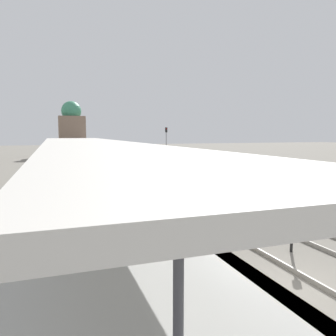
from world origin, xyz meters
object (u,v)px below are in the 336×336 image
train_near (102,152)px  signal_post_near (293,216)px  signal_mast_far (166,141)px  person_on_platform (122,178)px

train_near → signal_post_near: (1.86, -33.40, -0.47)m
signal_post_near → signal_mast_far: 36.16m
person_on_platform → signal_mast_far: (12.15, 28.00, 1.28)m
train_near → signal_post_near: 33.46m
person_on_platform → signal_mast_far: bearing=66.5°
signal_mast_far → signal_post_near: bearing=-102.1°
signal_post_near → signal_mast_far: signal_mast_far is taller
person_on_platform → train_near: bearing=84.1°
person_on_platform → train_near: train_near is taller
signal_mast_far → person_on_platform: bearing=-113.5°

